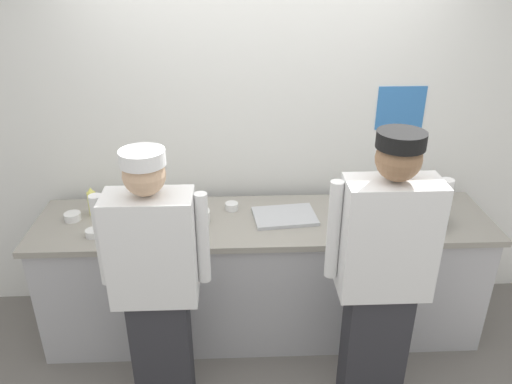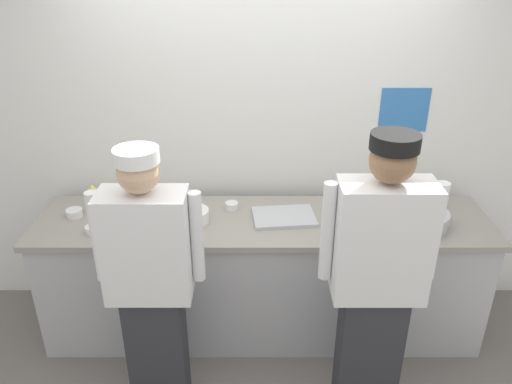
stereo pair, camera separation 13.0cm
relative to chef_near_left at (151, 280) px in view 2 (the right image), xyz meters
name	(u,v)px [view 2 (the right image)]	position (x,y,z in m)	size (l,w,h in m)	color
ground_plane	(263,363)	(0.63, 0.28, -0.88)	(9.00, 9.00, 0.00)	slate
wall_back	(264,120)	(0.63, 1.12, 0.55)	(4.72, 0.11, 2.87)	white
prep_counter	(263,275)	(0.63, 0.64, -0.43)	(3.01, 0.70, 0.90)	#B2B2B7
chef_near_left	(151,280)	(0.00, 0.00, 0.00)	(0.60, 0.24, 1.65)	#2D2D33
chef_center	(378,278)	(1.23, -0.06, 0.05)	(0.63, 0.24, 1.75)	#2D2D33
plate_stack_front	(194,216)	(0.17, 0.62, 0.06)	(0.21, 0.21, 0.08)	white
mixing_bowl_steel	(421,218)	(1.64, 0.57, 0.07)	(0.36, 0.36, 0.10)	#B7BABF
sheet_tray	(285,217)	(0.77, 0.66, 0.03)	(0.41, 0.29, 0.02)	#B7BABF
squeeze_bottle_primary	(95,199)	(-0.51, 0.76, 0.12)	(0.06, 0.06, 0.20)	#E5E066
ramekin_orange_sauce	(93,229)	(-0.45, 0.47, 0.04)	(0.09, 0.09, 0.05)	white
ramekin_yellow_sauce	(441,204)	(1.85, 0.82, 0.04)	(0.09, 0.09, 0.04)	white
ramekin_red_sauce	(232,206)	(0.41, 0.79, 0.05)	(0.09, 0.09, 0.05)	white
ramekin_green_sauce	(75,212)	(-0.63, 0.69, 0.05)	(0.11, 0.11, 0.05)	white
deli_cup	(368,228)	(1.27, 0.45, 0.07)	(0.09, 0.09, 0.10)	white
chefs_knife	(357,213)	(1.26, 0.72, 0.03)	(0.28, 0.03, 0.02)	#B7BABF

